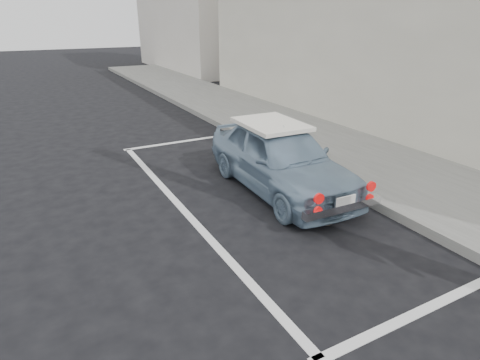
# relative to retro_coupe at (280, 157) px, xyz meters

# --- Properties ---
(ground) EXTENTS (80.00, 80.00, 0.00)m
(ground) POSITION_rel_retro_coupe_xyz_m (-0.92, -2.91, -0.60)
(ground) COLOR black
(ground) RESTS_ON ground
(sidewalk) EXTENTS (2.80, 40.00, 0.15)m
(sidewalk) POSITION_rel_retro_coupe_xyz_m (2.28, -0.91, -0.52)
(sidewalk) COLOR slate
(sidewalk) RESTS_ON ground
(pline_rear) EXTENTS (3.00, 0.12, 0.01)m
(pline_rear) POSITION_rel_retro_coupe_xyz_m (-0.42, -3.41, -0.59)
(pline_rear) COLOR silver
(pline_rear) RESTS_ON ground
(pline_front) EXTENTS (3.00, 0.12, 0.01)m
(pline_front) POSITION_rel_retro_coupe_xyz_m (-0.42, 3.59, -0.59)
(pline_front) COLOR silver
(pline_front) RESTS_ON ground
(pline_side) EXTENTS (0.12, 7.00, 0.01)m
(pline_side) POSITION_rel_retro_coupe_xyz_m (-1.82, 0.09, -0.59)
(pline_side) COLOR silver
(pline_side) RESTS_ON ground
(retro_coupe) EXTENTS (1.51, 3.53, 1.18)m
(retro_coupe) POSITION_rel_retro_coupe_xyz_m (0.00, 0.00, 0.00)
(retro_coupe) COLOR #7792AA
(retro_coupe) RESTS_ON ground
(cat) EXTENTS (0.32, 0.44, 0.25)m
(cat) POSITION_rel_retro_coupe_xyz_m (-0.15, -1.44, -0.49)
(cat) COLOR #6A5E51
(cat) RESTS_ON ground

